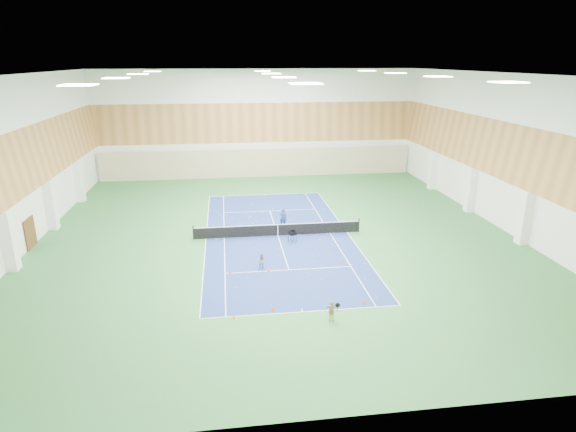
{
  "coord_description": "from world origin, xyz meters",
  "views": [
    {
      "loc": [
        -3.83,
        -34.61,
        12.99
      ],
      "look_at": [
        0.62,
        -1.3,
        2.0
      ],
      "focal_mm": 30.0,
      "sensor_mm": 36.0,
      "label": 1
    }
  ],
  "objects": [
    {
      "name": "cone_base_b",
      "position": [
        -1.58,
        -11.53,
        0.12
      ],
      "size": [
        0.22,
        0.22,
        0.25
      ],
      "primitive_type": "cone",
      "color": "#F4400C",
      "rests_on": "ground"
    },
    {
      "name": "child_apron",
      "position": [
        1.34,
        -12.92,
        0.56
      ],
      "size": [
        0.69,
        0.41,
        1.11
      ],
      "primitive_type": "imported",
      "rotation": [
        0.0,
        0.0,
        -0.22
      ],
      "color": "tan",
      "rests_on": "ground"
    },
    {
      "name": "cone_svc_a",
      "position": [
        -3.76,
        -6.45,
        0.12
      ],
      "size": [
        0.21,
        0.21,
        0.23
      ],
      "primitive_type": "cone",
      "color": "#DC580B",
      "rests_on": "ground"
    },
    {
      "name": "back_curtain",
      "position": [
        0.0,
        19.75,
        1.6
      ],
      "size": [
        35.4,
        0.16,
        3.2
      ],
      "primitive_type": "cube",
      "color": "#C6B793",
      "rests_on": "ground"
    },
    {
      "name": "ground",
      "position": [
        0.0,
        0.0,
        0.0
      ],
      "size": [
        40.0,
        40.0,
        0.0
      ],
      "primitive_type": "plane",
      "color": "#2C6834",
      "rests_on": "ground"
    },
    {
      "name": "room_shell",
      "position": [
        0.0,
        0.0,
        6.0
      ],
      "size": [
        36.0,
        40.0,
        12.0
      ],
      "primitive_type": null,
      "color": "white",
      "rests_on": "ground"
    },
    {
      "name": "cone_svc_d",
      "position": [
        3.58,
        -5.87,
        0.11
      ],
      "size": [
        0.19,
        0.19,
        0.21
      ],
      "primitive_type": "cone",
      "color": "#E74D0C",
      "rests_on": "ground"
    },
    {
      "name": "ceiling_light_grid",
      "position": [
        0.0,
        0.0,
        11.92
      ],
      "size": [
        21.4,
        25.4,
        0.06
      ],
      "primitive_type": null,
      "color": "white",
      "rests_on": "room_shell"
    },
    {
      "name": "cone_base_c",
      "position": [
        1.45,
        -12.37,
        0.1
      ],
      "size": [
        0.19,
        0.19,
        0.21
      ],
      "primitive_type": "cone",
      "color": "#E2400B",
      "rests_on": "ground"
    },
    {
      "name": "tennis_net",
      "position": [
        0.0,
        0.0,
        0.55
      ],
      "size": [
        12.8,
        0.1,
        1.1
      ],
      "primitive_type": null,
      "color": "black",
      "rests_on": "ground"
    },
    {
      "name": "cone_base_a",
      "position": [
        -3.68,
        -12.07,
        0.1
      ],
      "size": [
        0.18,
        0.18,
        0.2
      ],
      "primitive_type": "cone",
      "color": "orange",
      "rests_on": "ground"
    },
    {
      "name": "door_left_b",
      "position": [
        -17.92,
        0.0,
        1.1
      ],
      "size": [
        0.08,
        1.8,
        2.2
      ],
      "primitive_type": "cube",
      "color": "#593319",
      "rests_on": "ground"
    },
    {
      "name": "wood_cladding",
      "position": [
        0.0,
        0.0,
        8.0
      ],
      "size": [
        36.0,
        40.0,
        8.0
      ],
      "primitive_type": null,
      "color": "#BB7D45",
      "rests_on": "room_shell"
    },
    {
      "name": "coach",
      "position": [
        0.66,
        2.12,
        0.77
      ],
      "size": [
        0.59,
        0.4,
        1.55
      ],
      "primitive_type": "imported",
      "rotation": [
        0.0,
        0.0,
        3.2
      ],
      "color": "navy",
      "rests_on": "ground"
    },
    {
      "name": "tennis_balls_scatter",
      "position": [
        0.0,
        0.0,
        0.05
      ],
      "size": [
        10.57,
        22.77,
        0.07
      ],
      "primitive_type": null,
      "color": "yellow",
      "rests_on": "ground"
    },
    {
      "name": "ball_cart",
      "position": [
        0.92,
        -1.46,
        0.43
      ],
      "size": [
        0.63,
        0.63,
        0.86
      ],
      "primitive_type": null,
      "rotation": [
        0.0,
        0.0,
        0.34
      ],
      "color": "black",
      "rests_on": "ground"
    },
    {
      "name": "cone_base_d",
      "position": [
        3.58,
        -11.36,
        0.1
      ],
      "size": [
        0.19,
        0.19,
        0.21
      ],
      "primitive_type": "cone",
      "color": "#FF4E0D",
      "rests_on": "ground"
    },
    {
      "name": "cone_svc_b",
      "position": [
        -1.32,
        -6.52,
        0.12
      ],
      "size": [
        0.22,
        0.22,
        0.24
      ],
      "primitive_type": "cone",
      "color": "#DE620B",
      "rests_on": "ground"
    },
    {
      "name": "court_surface",
      "position": [
        0.0,
        0.0,
        0.01
      ],
      "size": [
        10.97,
        23.77,
        0.01
      ],
      "primitive_type": "cube",
      "color": "navy",
      "rests_on": "ground"
    },
    {
      "name": "cone_svc_c",
      "position": [
        1.0,
        -6.26,
        0.1
      ],
      "size": [
        0.18,
        0.18,
        0.2
      ],
      "primitive_type": "cone",
      "color": "#E73E0C",
      "rests_on": "ground"
    },
    {
      "name": "child_court",
      "position": [
        -1.69,
        -5.97,
        0.54
      ],
      "size": [
        0.55,
        0.45,
        1.08
      ],
      "primitive_type": "imported",
      "rotation": [
        0.0,
        0.0,
        0.07
      ],
      "color": "gray",
      "rests_on": "ground"
    }
  ]
}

